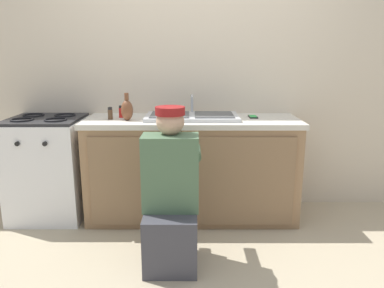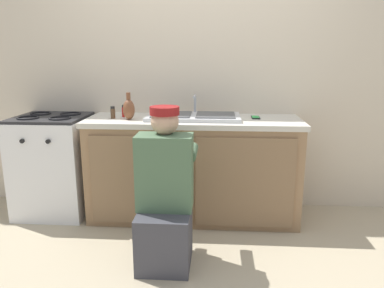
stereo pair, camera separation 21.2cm
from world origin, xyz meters
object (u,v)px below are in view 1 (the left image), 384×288
Objects in this scene: spice_bottle_red at (121,112)px; vase_decorative at (127,110)px; cell_phone at (253,117)px; plumber_person at (171,201)px; stove_range at (49,168)px; sink_double_basin at (192,116)px; spice_bottle_pepper at (110,114)px.

vase_decorative is at bearing -61.21° from spice_bottle_red.
spice_bottle_red is 1.16m from cell_phone.
plumber_person is at bearing -60.67° from vase_decorative.
spice_bottle_red is (-0.08, 0.14, -0.04)m from vase_decorative.
vase_decorative is at bearing -6.97° from stove_range.
sink_double_basin is at bearing -173.93° from cell_phone.
vase_decorative is at bearing -15.55° from spice_bottle_pepper.
cell_phone is 1.33× the size of spice_bottle_pepper.
sink_double_basin is 0.94m from plumber_person.
sink_double_basin is at bearing 0.10° from stove_range.
sink_double_basin is at bearing 9.62° from vase_decorative.
cell_phone is (0.54, 0.06, -0.01)m from sink_double_basin.
cell_phone is (0.68, 0.86, 0.44)m from plumber_person.
sink_double_basin is 0.70m from spice_bottle_pepper.
vase_decorative reaches higher than stove_range.
spice_bottle_pepper is at bearing -4.68° from stove_range.
sink_double_basin is at bearing 4.11° from spice_bottle_pepper.
stove_range is at bearing 144.82° from plumber_person.
stove_range is at bearing 173.03° from vase_decorative.
stove_range is 8.74× the size of spice_bottle_red.
sink_double_basin is 0.72× the size of plumber_person.
vase_decorative is 2.19× the size of spice_bottle_pepper.
plumber_person is 10.52× the size of spice_bottle_pepper.
sink_double_basin is 0.56m from vase_decorative.
sink_double_basin is 1.36m from stove_range.
spice_bottle_red reaches higher than stove_range.
spice_bottle_pepper is at bearing -175.03° from cell_phone.
stove_range is 0.92m from vase_decorative.
vase_decorative is 2.19× the size of spice_bottle_red.
sink_double_basin is 0.87× the size of stove_range.
cell_phone is 1.24m from spice_bottle_pepper.
stove_range is 0.83m from spice_bottle_red.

